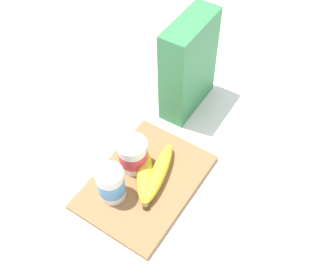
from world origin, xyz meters
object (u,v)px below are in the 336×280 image
(banana_bunch, at_px, (153,175))
(yogurt_cup_back, at_px, (133,155))
(cereal_box, at_px, (189,66))
(yogurt_cup_front, at_px, (111,184))
(cutting_board, at_px, (145,182))

(banana_bunch, bearing_deg, yogurt_cup_back, 82.59)
(cereal_box, relative_size, yogurt_cup_front, 2.95)
(cereal_box, xyz_separation_m, yogurt_cup_front, (-0.38, -0.02, -0.08))
(cereal_box, height_order, banana_bunch, cereal_box)
(cutting_board, bearing_deg, yogurt_cup_back, 66.22)
(yogurt_cup_front, bearing_deg, yogurt_cup_back, 4.63)
(yogurt_cup_front, bearing_deg, cutting_board, -29.05)
(yogurt_cup_front, xyz_separation_m, yogurt_cup_back, (0.10, 0.01, -0.00))
(cutting_board, bearing_deg, yogurt_cup_front, 150.95)
(cutting_board, height_order, banana_bunch, banana_bunch)
(cutting_board, relative_size, cereal_box, 1.17)
(yogurt_cup_back, height_order, banana_bunch, yogurt_cup_back)
(yogurt_cup_front, xyz_separation_m, banana_bunch, (0.09, -0.06, -0.03))
(cereal_box, distance_m, yogurt_cup_front, 0.38)
(cereal_box, height_order, yogurt_cup_front, cereal_box)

